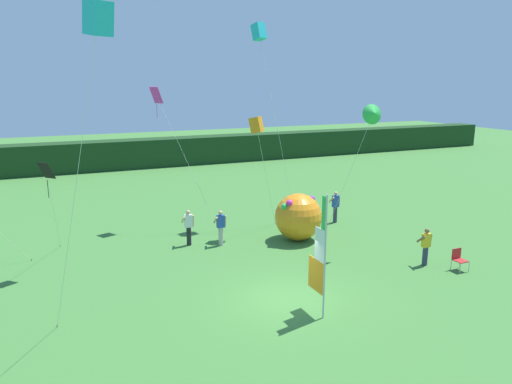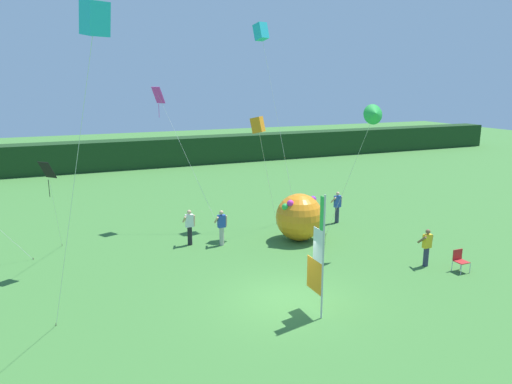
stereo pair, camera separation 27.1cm
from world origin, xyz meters
TOP-DOWN VIEW (x-y plane):
  - ground_plane at (0.00, 0.00)m, footprint 120.00×120.00m
  - distant_treeline at (0.00, 29.49)m, footprint 80.00×2.40m
  - banner_flag at (0.45, -1.39)m, footprint 0.06×1.03m
  - person_near_banner at (6.85, 0.61)m, footprint 0.55×0.48m
  - person_mid_field at (6.86, 7.51)m, footprint 0.55×0.48m
  - person_far_left at (-0.18, 6.47)m, footprint 0.55×0.48m
  - person_far_right at (-1.56, 7.10)m, footprint 0.55×0.48m
  - inflatable_balloon at (3.56, 5.73)m, footprint 2.30×2.30m
  - folding_chair at (7.72, -0.37)m, footprint 0.51×0.51m
  - kite_cyan_box_0 at (-5.99, -1.43)m, footprint 1.99×3.07m
  - kite_black_diamond_1 at (-7.44, 6.16)m, footprint 0.66×3.68m
  - kite_orange_box_2 at (2.11, 7.50)m, footprint 2.04×1.55m
  - kite_green_delta_3 at (5.65, 3.05)m, footprint 0.98×3.15m
  - kite_cyan_box_5 at (3.29, 9.80)m, footprint 1.74×2.40m
  - kite_magenta_diamond_6 at (-1.85, 10.82)m, footprint 2.65×3.34m

SIDE VIEW (x-z plane):
  - ground_plane at x=0.00m, z-range 0.00..0.00m
  - folding_chair at x=7.72m, z-range 0.07..0.96m
  - person_near_banner at x=6.85m, z-range 0.05..1.66m
  - person_far_left at x=-0.18m, z-range 0.06..1.76m
  - person_far_right at x=-1.56m, z-range 0.06..1.77m
  - person_mid_field at x=6.86m, z-range 0.06..1.80m
  - inflatable_balloon at x=3.56m, z-range 0.01..2.31m
  - distant_treeline at x=0.00m, z-range 0.00..2.51m
  - banner_flag at x=0.45m, z-range -0.09..4.09m
  - kite_black_diamond_1 at x=-7.44m, z-range 1.71..6.29m
  - kite_orange_box_2 at x=2.11m, z-range 2.53..8.48m
  - kite_green_delta_3 at x=5.65m, z-range 2.87..9.57m
  - kite_magenta_diamond_6 at x=-1.85m, z-range 2.88..10.20m
  - kite_cyan_box_0 at x=-5.99m, z-range 4.29..13.81m
  - kite_cyan_box_5 at x=3.29m, z-range 4.78..15.35m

